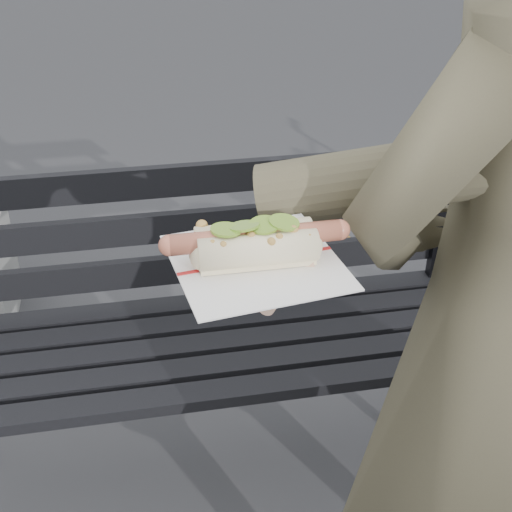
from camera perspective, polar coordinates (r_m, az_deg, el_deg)
The scene contains 3 objects.
park_bench at distance 1.83m, azimuth -4.48°, elevation -4.45°, with size 1.50×0.44×0.88m.
person at distance 1.21m, azimuth 19.25°, elevation -5.98°, with size 0.65×0.43×1.79m, color #4B4532.
held_hotdog at distance 0.93m, azimuth 11.59°, elevation 5.17°, with size 0.64×0.32×0.20m.
Camera 1 is at (-0.07, -0.65, 1.59)m, focal length 50.00 mm.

